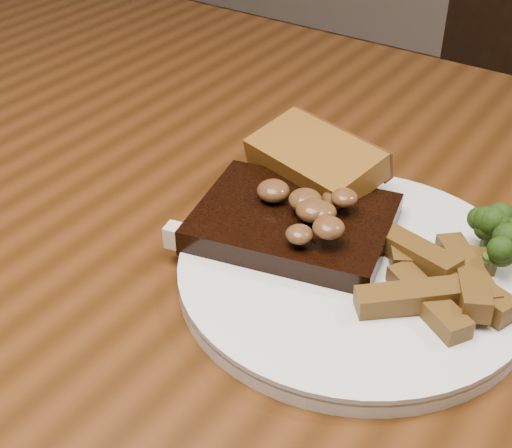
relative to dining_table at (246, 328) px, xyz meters
The scene contains 8 objects.
dining_table is the anchor object (origin of this frame).
plate 0.14m from the dining_table, ahead, with size 0.26×0.26×0.01m, color silver.
steak 0.12m from the dining_table, 28.23° to the left, with size 0.15×0.11×0.02m, color black.
steak_bone 0.12m from the dining_table, 44.27° to the right, with size 0.15×0.01×0.02m, color beige.
mushroom_pile 0.15m from the dining_table, 17.92° to the left, with size 0.07×0.07×0.03m, color brown, non-canonical shape.
garlic_bread 0.14m from the dining_table, 80.30° to the left, with size 0.11×0.06×0.02m, color #8E6019.
potato_wedges 0.20m from the dining_table, ahead, with size 0.10×0.10×0.02m, color brown, non-canonical shape.
broccoli_cluster 0.22m from the dining_table, 26.15° to the left, with size 0.06×0.06×0.04m, color #1F3C0D, non-canonical shape.
Camera 1 is at (0.26, -0.37, 1.10)m, focal length 50.00 mm.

